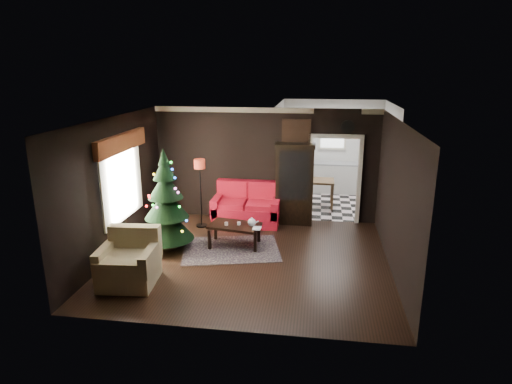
# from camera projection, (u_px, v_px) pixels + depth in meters

# --- Properties ---
(floor) EXTENTS (5.50, 5.50, 0.00)m
(floor) POSITION_uv_depth(u_px,v_px,m) (250.00, 259.00, 8.78)
(floor) COLOR black
(floor) RESTS_ON ground
(ceiling) EXTENTS (5.50, 5.50, 0.00)m
(ceiling) POSITION_uv_depth(u_px,v_px,m) (249.00, 120.00, 8.00)
(ceiling) COLOR white
(ceiling) RESTS_ON ground
(wall_back) EXTENTS (5.50, 0.00, 5.50)m
(wall_back) POSITION_uv_depth(u_px,v_px,m) (265.00, 165.00, 10.77)
(wall_back) COLOR black
(wall_back) RESTS_ON ground
(wall_front) EXTENTS (5.50, 0.00, 5.50)m
(wall_front) POSITION_uv_depth(u_px,v_px,m) (221.00, 242.00, 6.01)
(wall_front) COLOR black
(wall_front) RESTS_ON ground
(wall_left) EXTENTS (0.00, 5.50, 5.50)m
(wall_left) POSITION_uv_depth(u_px,v_px,m) (115.00, 187.00, 8.77)
(wall_left) COLOR black
(wall_left) RESTS_ON ground
(wall_right) EXTENTS (0.00, 5.50, 5.50)m
(wall_right) POSITION_uv_depth(u_px,v_px,m) (396.00, 198.00, 8.01)
(wall_right) COLOR black
(wall_right) RESTS_ON ground
(doorway) EXTENTS (1.10, 0.10, 2.10)m
(doorway) POSITION_uv_depth(u_px,v_px,m) (334.00, 181.00, 10.63)
(doorway) COLOR #F3EACE
(doorway) RESTS_ON ground
(left_window) EXTENTS (0.05, 1.60, 1.40)m
(left_window) POSITION_uv_depth(u_px,v_px,m) (121.00, 182.00, 8.94)
(left_window) COLOR white
(left_window) RESTS_ON wall_left
(valance) EXTENTS (0.12, 2.10, 0.35)m
(valance) POSITION_uv_depth(u_px,v_px,m) (121.00, 143.00, 8.70)
(valance) COLOR brown
(valance) RESTS_ON wall_left
(kitchen_floor) EXTENTS (3.00, 3.00, 0.00)m
(kitchen_floor) POSITION_uv_depth(u_px,v_px,m) (331.00, 203.00, 12.35)
(kitchen_floor) COLOR white
(kitchen_floor) RESTS_ON ground
(kitchen_window) EXTENTS (0.70, 0.06, 0.70)m
(kitchen_window) POSITION_uv_depth(u_px,v_px,m) (332.00, 136.00, 13.25)
(kitchen_window) COLOR white
(kitchen_window) RESTS_ON ground
(rug) EXTENTS (2.29, 1.88, 0.01)m
(rug) POSITION_uv_depth(u_px,v_px,m) (231.00, 249.00, 9.22)
(rug) COLOR #2C2129
(rug) RESTS_ON ground
(loveseat) EXTENTS (1.70, 0.90, 1.00)m
(loveseat) POSITION_uv_depth(u_px,v_px,m) (247.00, 204.00, 10.64)
(loveseat) COLOR maroon
(loveseat) RESTS_ON ground
(curio_cabinet) EXTENTS (0.90, 0.45, 1.90)m
(curio_cabinet) POSITION_uv_depth(u_px,v_px,m) (295.00, 186.00, 10.57)
(curio_cabinet) COLOR black
(curio_cabinet) RESTS_ON ground
(floor_lamp) EXTENTS (0.36, 0.36, 1.66)m
(floor_lamp) POSITION_uv_depth(u_px,v_px,m) (201.00, 193.00, 10.36)
(floor_lamp) COLOR black
(floor_lamp) RESTS_ON ground
(christmas_tree) EXTENTS (1.12, 1.12, 2.09)m
(christmas_tree) POSITION_uv_depth(u_px,v_px,m) (166.00, 201.00, 9.00)
(christmas_tree) COLOR black
(christmas_tree) RESTS_ON ground
(armchair) EXTENTS (1.06, 1.06, 1.01)m
(armchair) POSITION_uv_depth(u_px,v_px,m) (128.00, 259.00, 7.67)
(armchair) COLOR #BEAD8F
(armchair) RESTS_ON ground
(coffee_table) EXTENTS (1.16, 0.81, 0.48)m
(coffee_table) POSITION_uv_depth(u_px,v_px,m) (235.00, 235.00, 9.36)
(coffee_table) COLOR black
(coffee_table) RESTS_ON rug
(teapot) EXTENTS (0.22, 0.22, 0.19)m
(teapot) POSITION_uv_depth(u_px,v_px,m) (252.00, 222.00, 9.15)
(teapot) COLOR white
(teapot) RESTS_ON coffee_table
(cup_a) EXTENTS (0.10, 0.10, 0.06)m
(cup_a) POSITION_uv_depth(u_px,v_px,m) (239.00, 223.00, 9.26)
(cup_a) COLOR white
(cup_a) RESTS_ON coffee_table
(cup_b) EXTENTS (0.10, 0.10, 0.07)m
(cup_b) POSITION_uv_depth(u_px,v_px,m) (226.00, 224.00, 9.24)
(cup_b) COLOR silver
(cup_b) RESTS_ON coffee_table
(book) EXTENTS (0.17, 0.02, 0.24)m
(book) POSITION_uv_depth(u_px,v_px,m) (253.00, 223.00, 9.02)
(book) COLOR olive
(book) RESTS_ON coffee_table
(wall_clock) EXTENTS (0.32, 0.32, 0.06)m
(wall_clock) POSITION_uv_depth(u_px,v_px,m) (348.00, 127.00, 10.18)
(wall_clock) COLOR silver
(wall_clock) RESTS_ON wall_back
(painting) EXTENTS (0.62, 0.05, 0.52)m
(painting) POSITION_uv_depth(u_px,v_px,m) (296.00, 131.00, 10.38)
(painting) COLOR #B0764D
(painting) RESTS_ON wall_back
(kitchen_counter) EXTENTS (1.80, 0.60, 0.90)m
(kitchen_counter) POSITION_uv_depth(u_px,v_px,m) (331.00, 178.00, 13.36)
(kitchen_counter) COLOR silver
(kitchen_counter) RESTS_ON ground
(kitchen_table) EXTENTS (0.70, 0.70, 0.75)m
(kitchen_table) POSITION_uv_depth(u_px,v_px,m) (321.00, 193.00, 12.00)
(kitchen_table) COLOR brown
(kitchen_table) RESTS_ON ground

